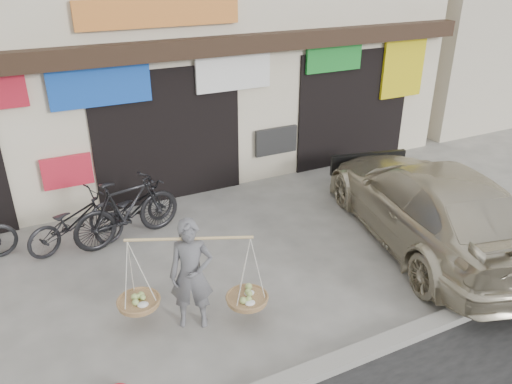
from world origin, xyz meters
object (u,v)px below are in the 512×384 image
street_vendor (192,279)px  bike_1 (127,210)px  bike_3 (74,221)px  suv (429,204)px  bike_2 (135,208)px

street_vendor → bike_1: (-0.26, 2.64, -0.15)m
bike_3 → suv: 6.17m
bike_2 → street_vendor: bearing=157.7°
bike_1 → bike_3: bearing=60.8°
street_vendor → bike_1: 2.66m
bike_3 → suv: suv is taller
bike_2 → suv: size_ratio=0.32×
bike_1 → bike_3: (-0.88, 0.27, -0.14)m
street_vendor → bike_3: street_vendor is taller
bike_2 → bike_3: same height
street_vendor → suv: size_ratio=0.35×
bike_1 → bike_2: bearing=-46.8°
bike_1 → suv: (4.69, -2.36, 0.14)m
street_vendor → suv: bearing=27.2°
bike_2 → bike_3: size_ratio=1.00×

